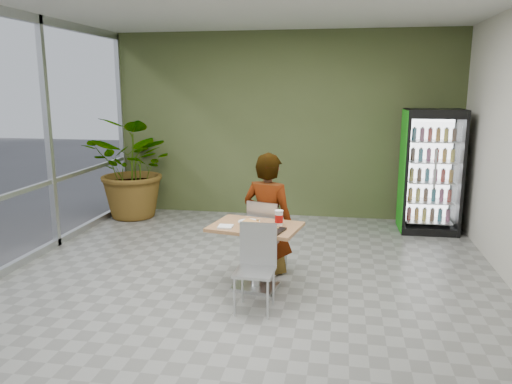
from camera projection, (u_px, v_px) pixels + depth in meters
The scene contains 12 objects.
ground at pixel (243, 291), 5.63m from camera, with size 7.00×7.00×0.00m, color gray.
room_envelope at pixel (243, 151), 5.30m from camera, with size 6.00×7.00×3.20m, color silver, non-canonical shape.
dining_table at pixel (255, 243), 5.61m from camera, with size 1.08×0.84×0.75m.
chair_far at pixel (265, 231), 6.13m from camera, with size 0.50×0.50×0.91m.
chair_near at pixel (256, 260), 5.14m from camera, with size 0.41×0.41×0.89m.
seated_woman at pixel (268, 225), 6.15m from camera, with size 0.66×0.43×1.80m, color black.
pizza_plate at pixel (249, 221), 5.68m from camera, with size 0.35×0.27×0.03m.
soda_cup at pixel (279, 218), 5.56m from camera, with size 0.09×0.09×0.17m.
napkin_stack at pixel (225, 227), 5.47m from camera, with size 0.16×0.16×0.02m, color white.
cafeteria_tray at pixel (264, 230), 5.35m from camera, with size 0.41×0.30×0.02m, color black.
beverage_fridge at pixel (431, 171), 7.80m from camera, with size 0.89×0.69×1.93m.
potted_plant at pixel (136, 168), 8.66m from camera, with size 1.59×1.38×1.77m, color #2D6C2B.
Camera 1 is at (1.06, -5.17, 2.27)m, focal length 35.00 mm.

